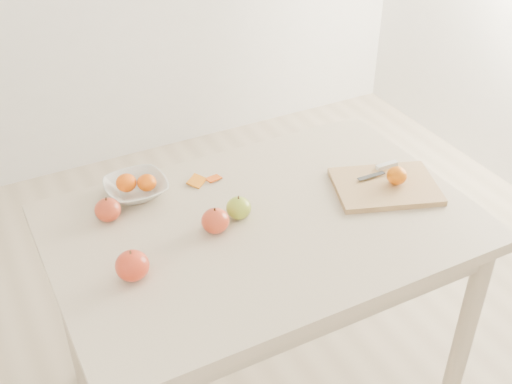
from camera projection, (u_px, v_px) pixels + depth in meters
name	position (u px, v px, depth m)	size (l,w,h in m)	color
table	(264.00, 248.00, 1.89)	(1.20, 0.80, 0.75)	beige
cutting_board	(385.00, 186.00, 1.96)	(0.31, 0.23, 0.02)	tan
board_tangerine	(397.00, 176.00, 1.94)	(0.06, 0.06, 0.05)	#D25B07
fruit_bowl	(136.00, 188.00, 1.93)	(0.19, 0.19, 0.05)	silver
bowl_tangerine_near	(126.00, 183.00, 1.91)	(0.06, 0.06, 0.05)	#E85D08
bowl_tangerine_far	(147.00, 183.00, 1.92)	(0.06, 0.06, 0.05)	#E75B08
orange_peel_a	(197.00, 182.00, 1.99)	(0.06, 0.04, 0.00)	orange
orange_peel_b	(214.00, 179.00, 2.00)	(0.04, 0.04, 0.00)	#D44F0E
paring_knife	(384.00, 167.00, 2.02)	(0.17, 0.05, 0.01)	silver
apple_green	(239.00, 208.00, 1.83)	(0.07, 0.07, 0.07)	olive
apple_red_b	(215.00, 221.00, 1.77)	(0.08, 0.08, 0.07)	maroon
apple_red_a	(108.00, 210.00, 1.82)	(0.08, 0.08, 0.07)	maroon
apple_red_d	(132.00, 266.00, 1.61)	(0.09, 0.09, 0.08)	#8D0805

